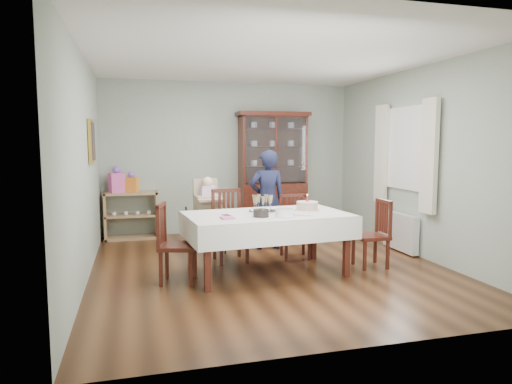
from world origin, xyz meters
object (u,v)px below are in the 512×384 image
object	(u,v)px
dining_table	(267,243)
high_chair	(208,223)
china_cabinet	(273,171)
gift_bag_pink	(117,181)
gift_bag_orange	(132,183)
birthday_cake	(307,206)
chair_far_left	(230,240)
woman	(267,200)
sideboard	(131,215)
champagne_tray	(263,207)
chair_end_left	(177,259)
chair_far_right	(295,239)
chair_end_right	(372,247)

from	to	relation	value
dining_table	high_chair	world-z (taller)	high_chair
high_chair	china_cabinet	bearing A→B (deg)	36.50
gift_bag_pink	gift_bag_orange	bearing A→B (deg)	0.00
high_chair	birthday_cake	xyz separation A→B (m)	(1.09, -1.25, 0.38)
china_cabinet	chair_far_left	world-z (taller)	china_cabinet
chair_far_left	woman	distance (m)	1.03
sideboard	high_chair	xyz separation A→B (m)	(1.11, -1.26, 0.04)
dining_table	birthday_cake	world-z (taller)	birthday_cake
champagne_tray	gift_bag_orange	bearing A→B (deg)	123.31
dining_table	sideboard	xyz separation A→B (m)	(-1.64, 2.58, 0.02)
birthday_cake	high_chair	bearing A→B (deg)	131.12
chair_end_left	birthday_cake	distance (m)	1.77
chair_far_left	high_chair	world-z (taller)	high_chair
chair_far_right	champagne_tray	bearing A→B (deg)	-133.12
sideboard	high_chair	distance (m)	1.68
sideboard	high_chair	bearing A→B (deg)	-48.50
sideboard	gift_bag_orange	size ratio (longest dim) A/B	2.53
sideboard	woman	size ratio (longest dim) A/B	0.59
chair_far_left	chair_end_left	distance (m)	1.12
dining_table	high_chair	size ratio (longest dim) A/B	1.85
chair_far_right	birthday_cake	xyz separation A→B (m)	(-0.05, -0.59, 0.55)
chair_far_left	woman	world-z (taller)	woman
dining_table	china_cabinet	bearing A→B (deg)	71.50
china_cabinet	chair_end_right	xyz separation A→B (m)	(0.56, -2.62, -0.86)
chair_end_right	gift_bag_orange	world-z (taller)	gift_bag_orange
high_chair	gift_bag_orange	distance (m)	1.72
china_cabinet	champagne_tray	size ratio (longest dim) A/B	6.10
chair_end_left	gift_bag_pink	size ratio (longest dim) A/B	2.09
high_chair	champagne_tray	size ratio (longest dim) A/B	3.16
china_cabinet	champagne_tray	distance (m)	2.60
chair_end_left	champagne_tray	world-z (taller)	champagne_tray
chair_end_right	sideboard	bearing A→B (deg)	-130.07
chair_end_left	gift_bag_pink	distance (m)	2.83
chair_end_left	champagne_tray	xyz separation A→B (m)	(1.10, 0.20, 0.55)
birthday_cake	china_cabinet	bearing A→B (deg)	83.17
china_cabinet	gift_bag_pink	size ratio (longest dim) A/B	4.85
sideboard	gift_bag_pink	size ratio (longest dim) A/B	2.01
china_cabinet	sideboard	distance (m)	2.60
birthday_cake	chair_far_right	bearing A→B (deg)	85.35
high_chair	champagne_tray	world-z (taller)	high_chair
chair_end_left	birthday_cake	bearing A→B (deg)	-69.76
china_cabinet	sideboard	bearing A→B (deg)	179.51
birthday_cake	gift_bag_orange	xyz separation A→B (m)	(-2.18, 2.49, 0.14)
gift_bag_orange	chair_end_right	bearing A→B (deg)	-40.73
woman	high_chair	size ratio (longest dim) A/B	1.35
chair_end_right	gift_bag_pink	distance (m)	4.26
chair_far_right	woman	xyz separation A→B (m)	(-0.22, 0.64, 0.50)
woman	gift_bag_orange	bearing A→B (deg)	-29.43
high_chair	champagne_tray	bearing A→B (deg)	-71.92
chair_end_right	woman	xyz separation A→B (m)	(-1.04, 1.35, 0.50)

